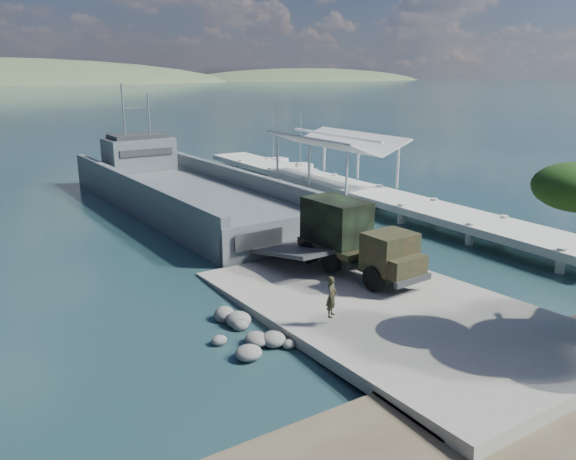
% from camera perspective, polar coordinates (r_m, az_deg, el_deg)
% --- Properties ---
extents(ground, '(1400.00, 1400.00, 0.00)m').
position_cam_1_polar(ground, '(25.95, 8.26, -7.70)').
color(ground, '#193B3D').
rests_on(ground, ground).
extents(boat_ramp, '(10.00, 18.00, 0.50)m').
position_cam_1_polar(boat_ramp, '(25.17, 9.78, -7.91)').
color(boat_ramp, gray).
rests_on(boat_ramp, ground).
extents(shoreline_rocks, '(3.20, 5.60, 0.90)m').
position_cam_1_polar(shoreline_rocks, '(23.12, -4.55, -10.63)').
color(shoreline_rocks, '#5A5A57').
rests_on(shoreline_rocks, ground).
extents(distant_headlands, '(1000.00, 240.00, 48.00)m').
position_cam_1_polar(distant_headlands, '(581.70, -26.72, 13.15)').
color(distant_headlands, '#425A38').
rests_on(distant_headlands, ground).
extents(pier, '(6.40, 44.00, 6.10)m').
position_cam_1_polar(pier, '(47.38, 5.58, 5.17)').
color(pier, '#AFAFA5').
rests_on(pier, ground).
extents(landing_craft, '(9.59, 34.12, 10.06)m').
position_cam_1_polar(landing_craft, '(44.50, -10.37, 3.27)').
color(landing_craft, '#4E595D').
rests_on(landing_craft, ground).
extents(military_truck, '(2.81, 7.57, 3.45)m').
position_cam_1_polar(military_truck, '(28.41, 6.61, -0.78)').
color(military_truck, black).
rests_on(military_truck, boat_ramp).
extents(soldier, '(0.73, 0.69, 1.68)m').
position_cam_1_polar(soldier, '(22.47, 4.43, -7.67)').
color(soldier, black).
rests_on(soldier, boat_ramp).
extents(sailboat_near, '(2.34, 5.49, 6.47)m').
position_cam_1_polar(sailboat_near, '(59.44, 1.33, 6.17)').
color(sailboat_near, silver).
rests_on(sailboat_near, ground).
extents(sailboat_far, '(2.40, 5.67, 6.70)m').
position_cam_1_polar(sailboat_far, '(62.90, -1.42, 6.72)').
color(sailboat_far, silver).
rests_on(sailboat_far, ground).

